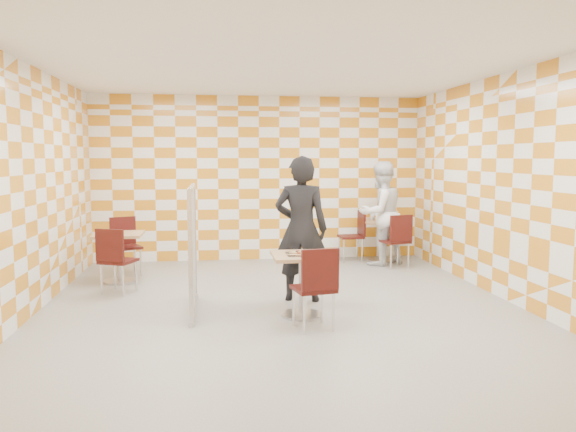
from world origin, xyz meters
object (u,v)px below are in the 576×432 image
Objects in this scene: chair_empty_near at (114,256)px; man_white at (380,213)px; chair_main_front at (317,282)px; soda_bottle at (391,215)px; partition at (193,248)px; empty_table at (119,249)px; chair_empty_far at (125,241)px; chair_second_side at (356,231)px; sport_bottle at (372,215)px; man_dark at (301,229)px; second_table at (382,234)px; chair_second_front at (398,237)px; main_table at (302,274)px.

chair_empty_near is 0.51× the size of man_white.
chair_empty_near is 4.60m from man_white.
chair_main_front is 4.47m from soda_bottle.
chair_main_front is 0.60× the size of partition.
chair_main_front is at bearing 40.33° from man_white.
chair_empty_near is (0.06, -0.78, 0.04)m from empty_table.
chair_empty_far is 4.02× the size of soda_bottle.
chair_second_side is 4.62× the size of sport_bottle.
chair_empty_near is at bearing 0.57° from man_dark.
chair_empty_near reaches higher than second_table.
soda_bottle reaches higher than chair_empty_far.
chair_second_front is 1.00× the size of chair_empty_far.
chair_main_front is at bearing -121.60° from chair_second_front.
chair_second_side is at bearing 69.94° from chair_main_front.
man_dark is (0.11, 0.75, 0.45)m from main_table.
empty_table is 0.81× the size of chair_second_side.
second_table is 4.60m from empty_table.
chair_second_side reaches higher than empty_table.
empty_table is 0.81× the size of chair_empty_near.
chair_second_front is 4.53m from chair_empty_far.
main_table is 0.48× the size of partition.
chair_main_front is 1.41m from man_dark.
soda_bottle is at bearing 40.64° from partition.
chair_main_front is 0.51× the size of man_white.
chair_empty_far is (-2.47, 2.78, 0.04)m from main_table.
chair_second_front reaches higher than second_table.
chair_empty_near is at bearing -164.21° from chair_second_front.
main_table is at bearing -48.37° from chair_empty_far.
empty_table is at bearing 132.30° from chair_main_front.
sport_bottle is at bearing 166.17° from soda_bottle.
man_white is (4.34, 0.27, 0.37)m from chair_empty_far.
second_table is 0.41× the size of man_white.
main_table is 3.87m from second_table.
sport_bottle is (4.22, 2.03, 0.29)m from chair_empty_near.
chair_second_front is at bearing 15.79° from chair_empty_near.
sport_bottle is (-0.05, 0.38, -0.07)m from man_white.
man_white is at bearing -134.53° from soda_bottle.
partition is 0.81× the size of man_dark.
second_table is 0.38m from soda_bottle.
second_table is 0.50m from man_white.
man_white is at bearing 115.72° from chair_second_front.
sport_bottle is at bearing 66.32° from chair_main_front.
man_dark is (1.40, 0.38, 0.16)m from partition.
second_table is at bearing 95.74° from chair_second_front.
chair_empty_near is at bearing -87.07° from chair_empty_far.
main_table is 3.28m from empty_table.
man_white is 0.39m from sport_bottle.
sport_bottle is at bearing 2.34° from chair_second_side.
chair_empty_near is 1.00× the size of chair_empty_far.
partition is at bearing -63.95° from chair_empty_far.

